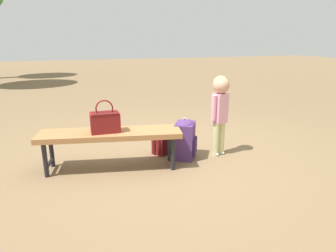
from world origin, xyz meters
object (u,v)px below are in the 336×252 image
Objects in this scene: handbag at (105,121)px; backpack_small at (160,143)px; child_standing at (220,103)px; park_bench at (111,136)px; backpack_large at (185,138)px.

backpack_small is (0.72, 0.24, -0.42)m from handbag.
child_standing reaches higher than backpack_small.
backpack_small is at bearing 18.71° from handbag.
child_standing reaches higher than park_bench.
handbag is 1.44m from child_standing.
park_bench is 1.41m from child_standing.
park_bench is 5.36× the size of backpack_small.
park_bench is 1.61× the size of child_standing.
backpack_large is at bearing 175.29° from child_standing.
backpack_large is (0.93, 0.03, -0.13)m from park_bench.
park_bench is 3.14× the size of backpack_large.
handbag is at bearing -161.29° from backpack_small.
handbag reaches higher than backpack_large.
park_bench reaches higher than backpack_small.
child_standing reaches higher than handbag.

